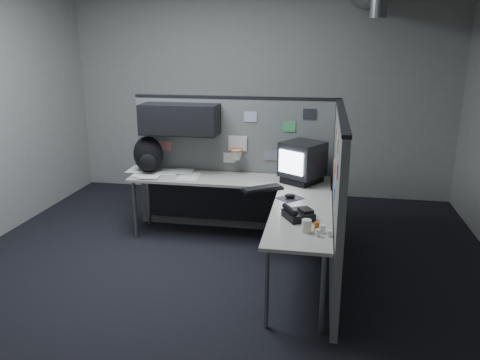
% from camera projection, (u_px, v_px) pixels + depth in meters
% --- Properties ---
extents(room, '(5.62, 5.62, 3.22)m').
position_uv_depth(room, '(281.00, 59.00, 3.95)').
color(room, black).
rests_on(room, ground).
extents(partition_back, '(2.44, 0.42, 1.63)m').
position_uv_depth(partition_back, '(220.00, 150.00, 5.56)').
color(partition_back, slate).
rests_on(partition_back, ground).
extents(partition_right, '(0.07, 2.23, 1.63)m').
position_uv_depth(partition_right, '(337.00, 198.00, 4.42)').
color(partition_right, slate).
rests_on(partition_right, ground).
extents(desk, '(2.31, 2.11, 0.73)m').
position_uv_depth(desk, '(246.00, 196.00, 5.10)').
color(desk, '#AEAD9D').
rests_on(desk, ground).
extents(monitor, '(0.55, 0.55, 0.46)m').
position_uv_depth(monitor, '(302.00, 162.00, 5.15)').
color(monitor, black).
rests_on(monitor, desk).
extents(keyboard, '(0.45, 0.39, 0.04)m').
position_uv_depth(keyboard, '(262.00, 189.00, 4.92)').
color(keyboard, black).
rests_on(keyboard, desk).
extents(mouse, '(0.29, 0.29, 0.05)m').
position_uv_depth(mouse, '(290.00, 197.00, 4.67)').
color(mouse, black).
rests_on(mouse, desk).
extents(phone, '(0.31, 0.32, 0.12)m').
position_uv_depth(phone, '(298.00, 214.00, 4.13)').
color(phone, black).
rests_on(phone, desk).
extents(bottles, '(0.15, 0.16, 0.08)m').
position_uv_depth(bottles, '(321.00, 230.00, 3.80)').
color(bottles, silver).
rests_on(bottles, desk).
extents(cup, '(0.09, 0.09, 0.11)m').
position_uv_depth(cup, '(306.00, 226.00, 3.83)').
color(cup, beige).
rests_on(cup, desk).
extents(papers, '(0.92, 0.62, 0.02)m').
position_uv_depth(papers, '(162.00, 173.00, 5.56)').
color(papers, white).
rests_on(papers, desk).
extents(backpack, '(0.37, 0.34, 0.44)m').
position_uv_depth(backpack, '(148.00, 155.00, 5.54)').
color(backpack, black).
rests_on(backpack, desk).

